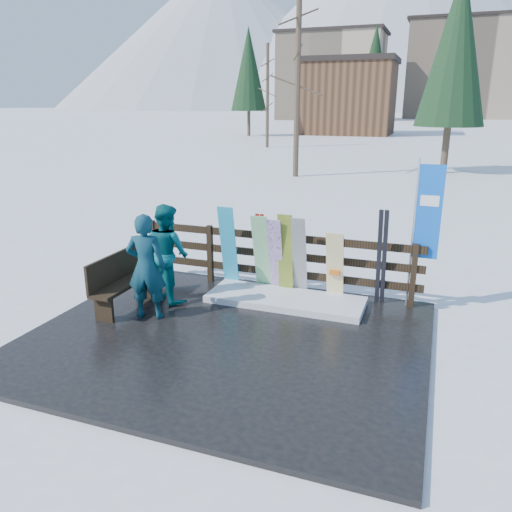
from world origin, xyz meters
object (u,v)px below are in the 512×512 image
at_px(snowboard_5, 335,267).
at_px(rental_flag, 425,218).
at_px(snowboard_0, 229,247).
at_px(snowboard_4, 299,257).
at_px(person_front, 146,267).
at_px(person_back, 167,253).
at_px(snowboard_1, 262,254).
at_px(snowboard_3, 276,257).
at_px(bench, 120,280).
at_px(snowboard_2, 285,255).

xyz_separation_m(snowboard_5, rental_flag, (1.43, 0.27, 0.95)).
bearing_deg(snowboard_5, rental_flag, 10.68).
distance_m(snowboard_0, snowboard_4, 1.40).
height_order(person_front, person_back, same).
height_order(snowboard_1, snowboard_3, snowboard_1).
distance_m(bench, snowboard_3, 2.82).
height_order(snowboard_1, rental_flag, rental_flag).
relative_size(bench, snowboard_1, 0.97).
bearing_deg(snowboard_5, snowboard_0, -180.00).
xyz_separation_m(snowboard_1, person_front, (-1.38, -1.77, 0.13)).
bearing_deg(snowboard_0, snowboard_2, 0.00).
bearing_deg(snowboard_2, snowboard_4, 0.00).
relative_size(snowboard_1, snowboard_4, 0.99).
distance_m(rental_flag, person_back, 4.50).
bearing_deg(snowboard_2, snowboard_1, -180.00).
bearing_deg(snowboard_3, rental_flag, 6.07).
xyz_separation_m(snowboard_0, snowboard_2, (1.13, 0.00, -0.04)).
height_order(snowboard_1, snowboard_2, snowboard_2).
distance_m(snowboard_5, person_front, 3.29).
height_order(bench, snowboard_2, snowboard_2).
xyz_separation_m(snowboard_0, snowboard_1, (0.67, 0.00, -0.06)).
distance_m(bench, snowboard_0, 2.11).
bearing_deg(bench, snowboard_1, 37.34).
distance_m(snowboard_2, person_front, 2.56).
xyz_separation_m(bench, snowboard_5, (3.44, 1.57, 0.14)).
relative_size(bench, person_front, 0.84).
bearing_deg(person_back, snowboard_3, -125.48).
relative_size(snowboard_1, person_back, 0.87).
bearing_deg(snowboard_1, snowboard_0, 180.00).
xyz_separation_m(snowboard_1, person_back, (-1.46, -0.95, 0.13)).
height_order(snowboard_2, person_front, person_front).
xyz_separation_m(snowboard_5, person_back, (-2.84, -0.95, 0.23)).
xyz_separation_m(bench, snowboard_0, (1.38, 1.57, 0.30)).
bearing_deg(rental_flag, snowboard_0, -175.58).
bearing_deg(snowboard_4, bench, -150.61).
height_order(snowboard_3, snowboard_5, snowboard_3).
distance_m(snowboard_1, person_front, 2.25).
height_order(snowboard_5, rental_flag, rental_flag).
height_order(snowboard_0, person_front, person_front).
distance_m(snowboard_0, snowboard_5, 2.07).
relative_size(bench, snowboard_0, 0.91).
distance_m(bench, snowboard_4, 3.21).
bearing_deg(snowboard_0, bench, -131.41).
height_order(snowboard_4, rental_flag, rental_flag).
distance_m(snowboard_0, snowboard_1, 0.67).
height_order(rental_flag, person_front, rental_flag).
height_order(snowboard_0, snowboard_4, snowboard_0).
xyz_separation_m(snowboard_3, rental_flag, (2.54, 0.27, 0.87)).
distance_m(bench, snowboard_1, 2.60).
height_order(snowboard_0, snowboard_1, snowboard_0).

